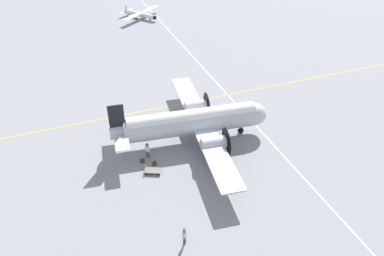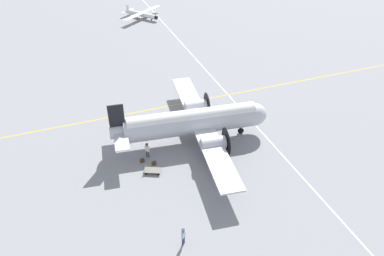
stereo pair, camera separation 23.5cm
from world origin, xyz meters
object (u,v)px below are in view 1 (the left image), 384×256
(passenger_boarding, at_px, (147,149))
(suitcase_upright_spare, at_px, (154,163))
(crew_foreground, at_px, (184,235))
(suitcase_near_door, at_px, (142,161))
(light_aircraft_distant, at_px, (141,14))
(baggage_cart, at_px, (153,171))
(airliner_main, at_px, (196,121))

(passenger_boarding, relative_size, suitcase_upright_spare, 3.60)
(crew_foreground, bearing_deg, suitcase_near_door, 53.48)
(suitcase_near_door, height_order, light_aircraft_distant, light_aircraft_distant)
(suitcase_near_door, bearing_deg, crew_foreground, -86.72)
(suitcase_near_door, height_order, baggage_cart, baggage_cart)
(crew_foreground, distance_m, suitcase_upright_spare, 10.60)
(passenger_boarding, bearing_deg, suitcase_upright_spare, -31.05)
(crew_foreground, xyz_separation_m, baggage_cart, (-0.05, 9.47, -0.82))
(passenger_boarding, distance_m, light_aircraft_distant, 45.71)
(airliner_main, height_order, baggage_cart, airliner_main)
(light_aircraft_distant, bearing_deg, passenger_boarding, -50.78)
(baggage_cart, bearing_deg, passenger_boarding, 110.43)
(suitcase_upright_spare, bearing_deg, suitcase_near_door, 141.71)
(airliner_main, bearing_deg, suitcase_upright_spare, -148.25)
(suitcase_near_door, bearing_deg, baggage_cart, -72.61)
(airliner_main, xyz_separation_m, suitcase_near_door, (-6.76, -1.80, -2.32))
(suitcase_upright_spare, bearing_deg, airliner_main, 24.91)
(airliner_main, distance_m, crew_foreground, 14.62)
(crew_foreground, xyz_separation_m, suitcase_near_door, (-0.65, 11.40, -0.86))
(crew_foreground, relative_size, suitcase_near_door, 3.48)
(suitcase_near_door, distance_m, baggage_cart, 2.02)
(passenger_boarding, distance_m, baggage_cart, 2.71)
(suitcase_near_door, bearing_deg, airliner_main, 14.93)
(suitcase_near_door, height_order, suitcase_upright_spare, same)
(crew_foreground, xyz_separation_m, light_aircraft_distant, (10.71, 56.51, -0.23))
(suitcase_upright_spare, height_order, baggage_cart, baggage_cart)
(airliner_main, relative_size, passenger_boarding, 12.62)
(airliner_main, distance_m, light_aircraft_distant, 43.58)
(baggage_cart, bearing_deg, light_aircraft_distant, 101.43)
(passenger_boarding, xyz_separation_m, baggage_cart, (-0.17, -2.57, -0.85))
(suitcase_near_door, xyz_separation_m, suitcase_upright_spare, (1.07, -0.84, -0.00))
(crew_foreground, relative_size, light_aircraft_distant, 0.18)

